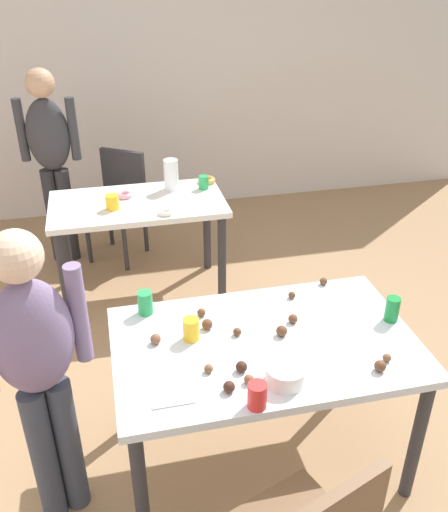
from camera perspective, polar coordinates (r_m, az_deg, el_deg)
name	(u,v)px	position (r m, az deg, el deg)	size (l,w,h in m)	color
ground_plane	(261,441)	(3.13, 3.82, -18.33)	(6.40, 6.40, 0.00)	#9E7A56
wall_back	(167,70)	(5.34, -5.88, 18.37)	(6.40, 0.10, 2.60)	silver
dining_table_near	(264,357)	(2.59, 4.15, -10.20)	(1.36, 0.84, 0.75)	silver
dining_table_far	(138,216)	(3.96, -8.73, 4.04)	(1.20, 0.65, 0.75)	white
chair_far_table	(119,199)	(4.62, -10.68, 5.78)	(0.55, 0.55, 0.87)	#2D2D33
person_girl_near	(38,364)	(2.36, -18.47, -10.39)	(0.45, 0.30, 1.45)	#383D4C
person_adult_far	(51,152)	(4.50, -17.28, 10.15)	(0.46, 0.25, 1.54)	#28282D
mixing_bowl	(285,374)	(2.32, 6.30, -11.93)	(0.16, 0.16, 0.08)	white
soda_can	(392,309)	(2.74, 16.81, -5.22)	(0.07, 0.07, 0.12)	#198438
fork_near	(174,405)	(2.24, -5.13, -14.90)	(0.17, 0.02, 0.01)	silver
cup_near_0	(257,396)	(2.19, 3.41, -14.04)	(0.08, 0.08, 0.11)	red
cup_near_1	(145,303)	(2.70, -8.05, -4.76)	(0.07, 0.07, 0.12)	green
cup_near_2	(191,329)	(2.52, -3.38, -7.47)	(0.07, 0.07, 0.11)	yellow
cake_ball_0	(156,339)	(2.52, -7.01, -8.42)	(0.05, 0.05, 0.05)	brown
cake_ball_1	(324,281)	(2.95, 10.13, -2.56)	(0.04, 0.04, 0.04)	brown
cake_ball_2	(207,324)	(2.59, -1.73, -6.99)	(0.05, 0.05, 0.05)	brown
cake_ball_3	(249,379)	(2.31, 2.56, -12.47)	(0.04, 0.04, 0.04)	brown
cake_ball_4	(293,319)	(2.65, 7.06, -6.38)	(0.04, 0.04, 0.04)	brown
cake_ball_5	(380,366)	(2.45, 15.66, -10.78)	(0.05, 0.05, 0.05)	brown
cake_ball_6	(387,358)	(2.51, 16.30, -9.95)	(0.04, 0.04, 0.04)	brown
cake_ball_7	(282,331)	(2.56, 5.92, -7.63)	(0.05, 0.05, 0.05)	brown
cake_ball_8	(292,295)	(2.82, 6.94, -3.99)	(0.04, 0.04, 0.04)	brown
cake_ball_9	(241,367)	(2.36, 1.80, -11.24)	(0.05, 0.05, 0.05)	#3D2319
cake_ball_10	(237,332)	(2.55, 1.36, -7.75)	(0.04, 0.04, 0.04)	brown
cake_ball_11	(201,313)	(2.68, -2.33, -5.79)	(0.04, 0.04, 0.04)	brown
cake_ball_12	(229,387)	(2.27, 0.52, -13.22)	(0.05, 0.05, 0.05)	#3D2319
cake_ball_13	(209,369)	(2.36, -1.59, -11.42)	(0.04, 0.04, 0.04)	brown
pitcher_far	(171,175)	(4.04, -5.42, 8.26)	(0.10, 0.10, 0.22)	white
cup_far_0	(112,202)	(3.80, -11.36, 5.41)	(0.09, 0.09, 0.10)	yellow
cup_far_1	(204,182)	(4.06, -2.10, 7.52)	(0.07, 0.07, 0.10)	green
donut_far_0	(124,195)	(3.99, -10.15, 6.17)	(0.11, 0.11, 0.03)	pink
donut_far_1	(207,180)	(4.18, -1.77, 7.75)	(0.13, 0.13, 0.04)	gold
donut_far_2	(166,212)	(3.69, -5.98, 4.46)	(0.10, 0.10, 0.03)	white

